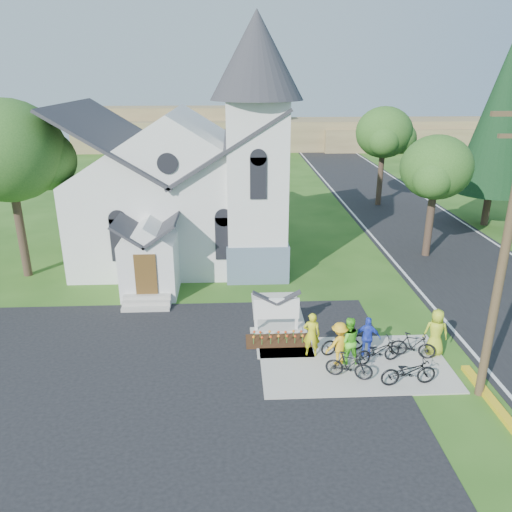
{
  "coord_description": "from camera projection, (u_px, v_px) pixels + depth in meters",
  "views": [
    {
      "loc": [
        -2.96,
        -15.37,
        10.3
      ],
      "look_at": [
        -1.96,
        5.0,
        2.73
      ],
      "focal_mm": 35.0,
      "sensor_mm": 36.0,
      "label": 1
    }
  ],
  "objects": [
    {
      "name": "tree_road_mid",
      "position": [
        384.0,
        133.0,
        38.98
      ],
      "size": [
        4.4,
        4.4,
        7.8
      ],
      "color": "#37261E",
      "rests_on": "ground"
    },
    {
      "name": "bike_4",
      "position": [
        378.0,
        351.0,
        18.52
      ],
      "size": [
        1.95,
        1.1,
        0.97
      ],
      "primitive_type": "imported",
      "rotation": [
        0.0,
        0.0,
        1.83
      ],
      "color": "black",
      "rests_on": "sidewalk"
    },
    {
      "name": "conifer",
      "position": [
        502.0,
        118.0,
        33.08
      ],
      "size": [
        5.2,
        5.2,
        12.4
      ],
      "color": "#37261E",
      "rests_on": "ground"
    },
    {
      "name": "bike_1",
      "position": [
        349.0,
        365.0,
        17.59
      ],
      "size": [
        1.74,
        1.01,
        1.01
      ],
      "primitive_type": "imported",
      "rotation": [
        0.0,
        0.0,
        1.22
      ],
      "color": "black",
      "rests_on": "sidewalk"
    },
    {
      "name": "cyclist_2",
      "position": [
        368.0,
        337.0,
        18.83
      ],
      "size": [
        1.03,
        0.64,
        1.63
      ],
      "primitive_type": "imported",
      "rotation": [
        0.0,
        0.0,
        2.87
      ],
      "color": "blue",
      "rests_on": "sidewalk"
    },
    {
      "name": "ground",
      "position": [
        317.0,
        373.0,
        18.11
      ],
      "size": [
        120.0,
        120.0,
        0.0
      ],
      "primitive_type": "plane",
      "color": "#285117",
      "rests_on": "ground"
    },
    {
      "name": "utility_pole",
      "position": [
        508.0,
        244.0,
        15.07
      ],
      "size": [
        3.45,
        0.28,
        10.0
      ],
      "color": "#443122",
      "rests_on": "ground"
    },
    {
      "name": "bike_3",
      "position": [
        413.0,
        345.0,
        18.89
      ],
      "size": [
        1.73,
        0.96,
        1.0
      ],
      "primitive_type": "imported",
      "rotation": [
        0.0,
        0.0,
        1.26
      ],
      "color": "black",
      "rests_on": "sidewalk"
    },
    {
      "name": "cyclist_1",
      "position": [
        348.0,
        340.0,
        18.39
      ],
      "size": [
        0.94,
        0.76,
        1.84
      ],
      "primitive_type": "imported",
      "rotation": [
        0.0,
        0.0,
        3.21
      ],
      "color": "#57D227",
      "rests_on": "sidewalk"
    },
    {
      "name": "distant_hills",
      "position": [
        276.0,
        133.0,
        70.25
      ],
      "size": [
        61.0,
        10.0,
        5.6
      ],
      "color": "brown",
      "rests_on": "ground"
    },
    {
      "name": "tree_lot_corner",
      "position": [
        7.0,
        151.0,
        24.54
      ],
      "size": [
        5.6,
        5.6,
        9.15
      ],
      "color": "#37261E",
      "rests_on": "ground"
    },
    {
      "name": "church",
      "position": [
        186.0,
        168.0,
        27.72
      ],
      "size": [
        12.35,
        12.0,
        13.0
      ],
      "color": "white",
      "rests_on": "ground"
    },
    {
      "name": "road",
      "position": [
        431.0,
        239.0,
        32.61
      ],
      "size": [
        8.0,
        90.0,
        0.02
      ],
      "primitive_type": "cube",
      "color": "black",
      "rests_on": "ground"
    },
    {
      "name": "bike_0",
      "position": [
        343.0,
        341.0,
        19.19
      ],
      "size": [
        2.03,
        1.22,
        1.01
      ],
      "primitive_type": "imported",
      "rotation": [
        0.0,
        0.0,
        1.88
      ],
      "color": "black",
      "rests_on": "sidewalk"
    },
    {
      "name": "cyclist_0",
      "position": [
        312.0,
        334.0,
        18.9
      ],
      "size": [
        0.71,
        0.52,
        1.78
      ],
      "primitive_type": "imported",
      "rotation": [
        0.0,
        0.0,
        2.98
      ],
      "color": "gold",
      "rests_on": "sidewalk"
    },
    {
      "name": "tree_road_near",
      "position": [
        436.0,
        168.0,
        27.92
      ],
      "size": [
        4.0,
        4.0,
        7.05
      ],
      "color": "#37261E",
      "rests_on": "ground"
    },
    {
      "name": "cyclist_3",
      "position": [
        339.0,
        344.0,
        18.33
      ],
      "size": [
        1.25,
        1.0,
        1.69
      ],
      "primitive_type": "imported",
      "rotation": [
        0.0,
        0.0,
        3.54
      ],
      "color": "yellow",
      "rests_on": "sidewalk"
    },
    {
      "name": "bike_2",
      "position": [
        408.0,
        371.0,
        17.22
      ],
      "size": [
        2.01,
        0.83,
        1.03
      ],
      "primitive_type": "imported",
      "rotation": [
        0.0,
        0.0,
        1.64
      ],
      "color": "black",
      "rests_on": "sidewalk"
    },
    {
      "name": "sidewalk",
      "position": [
        354.0,
        364.0,
        18.63
      ],
      "size": [
        7.0,
        4.0,
        0.05
      ],
      "primitive_type": "cube",
      "color": "#ADA89C",
      "rests_on": "ground"
    },
    {
      "name": "parking_lot",
      "position": [
        109.0,
        414.0,
        15.91
      ],
      "size": [
        20.0,
        16.0,
        0.02
      ],
      "primitive_type": "cube",
      "color": "black",
      "rests_on": "ground"
    },
    {
      "name": "flower_bed",
      "position": [
        278.0,
        341.0,
        20.19
      ],
      "size": [
        2.6,
        1.1,
        0.07
      ],
      "primitive_type": "cube",
      "color": "#32190D",
      "rests_on": "ground"
    },
    {
      "name": "church_sign",
      "position": [
        276.0,
        309.0,
        20.69
      ],
      "size": [
        2.2,
        0.4,
        1.7
      ],
      "color": "#ADA89C",
      "rests_on": "ground"
    },
    {
      "name": "cyclist_4",
      "position": [
        436.0,
        332.0,
        18.95
      ],
      "size": [
        1.02,
        0.77,
        1.87
      ],
      "primitive_type": "imported",
      "rotation": [
        0.0,
        0.0,
        2.93
      ],
      "color": "#AFC124",
      "rests_on": "sidewalk"
    }
  ]
}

